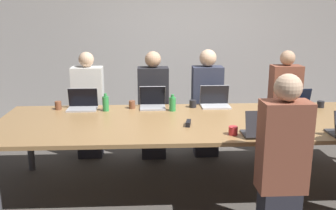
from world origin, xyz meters
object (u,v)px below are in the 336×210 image
object	(u,v)px
person_near_midright	(282,161)
laptop_far_left	(83,103)
laptop_far_center	(215,100)
person_far_left	(89,107)
cup_near_midright	(233,131)
person_far_center	(207,105)
cup_far_left	(58,105)
person_far_right	(284,104)
cup_far_right	(321,104)
cup_far_center	(193,104)
bottle_far_left	(106,103)
bottle_far_midleft	(172,104)
laptop_near_midright	(263,129)
person_far_midleft	(153,107)
laptop_far_right	(298,101)
stapler	(188,123)
cup_far_midleft	(132,105)
laptop_far_midleft	(153,101)

from	to	relation	value
person_near_midright	laptop_far_left	size ratio (longest dim) A/B	4.07
laptop_far_center	person_far_left	xyz separation A→B (m)	(-1.63, 0.38, -0.16)
cup_near_midright	person_far_center	distance (m)	1.47
laptop_far_center	cup_far_left	distance (m)	1.92
person_far_right	person_near_midright	distance (m)	2.15
cup_far_right	cup_far_center	bearing A→B (deg)	176.71
person_far_center	bottle_far_left	bearing A→B (deg)	-158.83
bottle_far_midleft	person_far_center	world-z (taller)	person_far_center
person_far_left	person_far_right	bearing A→B (deg)	0.25
cup_near_midright	laptop_far_center	world-z (taller)	laptop_far_center
person_far_center	laptop_far_left	world-z (taller)	person_far_center
cup_far_right	person_far_left	distance (m)	2.97
laptop_far_center	laptop_far_left	xyz separation A→B (m)	(-1.63, -0.05, -0.00)
person_far_right	bottle_far_left	distance (m)	2.44
laptop_far_left	person_far_left	bearing A→B (deg)	89.82
laptop_near_midright	person_far_center	size ratio (longest dim) A/B	0.25
person_far_right	person_far_midleft	size ratio (longest dim) A/B	0.99
laptop_far_right	person_far_center	bearing A→B (deg)	158.32
laptop_near_midright	person_near_midright	xyz separation A→B (m)	(0.04, -0.44, -0.14)
stapler	bottle_far_left	bearing A→B (deg)	156.77
laptop_far_right	cup_far_right	bearing A→B (deg)	-11.66
cup_far_right	cup_far_center	xyz separation A→B (m)	(-1.58, 0.09, 0.01)
laptop_near_midright	cup_near_midright	xyz separation A→B (m)	(-0.26, 0.07, -0.03)
laptop_near_midright	person_far_center	xyz separation A→B (m)	(-0.29, 1.54, -0.14)
person_near_midright	person_far_center	world-z (taller)	person_near_midright
cup_near_midright	laptop_far_center	size ratio (longest dim) A/B	0.24
bottle_far_left	person_far_right	bearing A→B (deg)	12.94
bottle_far_left	person_far_center	bearing A→B (deg)	21.17
person_far_midleft	cup_far_midleft	bearing A→B (deg)	-126.31
cup_near_midright	cup_far_midleft	world-z (taller)	cup_far_midleft
stapler	person_near_midright	bearing A→B (deg)	-38.43
stapler	laptop_far_center	bearing A→B (deg)	73.58
laptop_far_left	person_far_left	distance (m)	0.46
cup_far_right	cup_far_midleft	size ratio (longest dim) A/B	0.88
person_near_midright	cup_near_midright	xyz separation A→B (m)	(-0.31, 0.51, 0.11)
bottle_far_midleft	person_far_center	size ratio (longest dim) A/B	0.14
cup_far_midleft	bottle_far_midleft	distance (m)	0.51
cup_far_midleft	cup_near_midright	bearing A→B (deg)	-46.42
laptop_far_center	cup_far_center	world-z (taller)	laptop_far_center
cup_far_center	bottle_far_left	size ratio (longest dim) A/B	0.43
bottle_far_midleft	bottle_far_left	xyz separation A→B (m)	(-0.79, 0.04, 0.01)
person_near_midright	bottle_far_left	xyz separation A→B (m)	(-1.62, 1.48, 0.16)
laptop_far_midleft	bottle_far_midleft	size ratio (longest dim) A/B	1.57
bottle_far_midleft	cup_far_midleft	bearing A→B (deg)	163.88
person_near_midright	laptop_far_left	bearing A→B (deg)	-39.53
laptop_far_center	bottle_far_left	world-z (taller)	laptop_far_center
person_near_midright	bottle_far_midleft	distance (m)	1.66
laptop_near_midright	person_far_midleft	xyz separation A→B (m)	(-1.01, 1.49, -0.16)
laptop_near_midright	cup_far_center	distance (m)	1.26
laptop_near_midright	person_far_midleft	bearing A→B (deg)	-55.99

